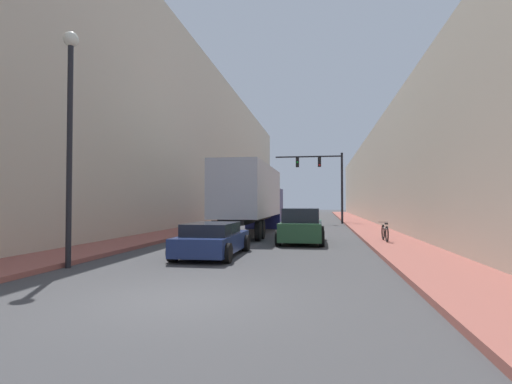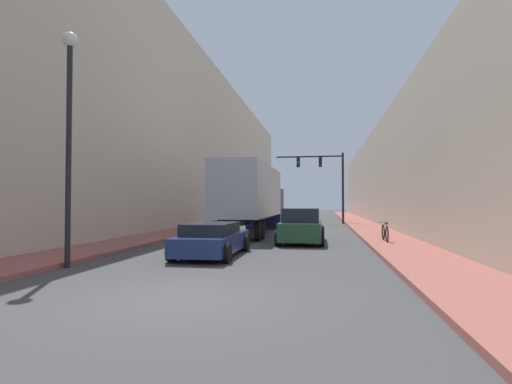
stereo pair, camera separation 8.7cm
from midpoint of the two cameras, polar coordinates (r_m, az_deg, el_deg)
ground_plane at (r=8.26m, az=-10.94°, el=-14.86°), size 200.00×200.00×0.00m
sidewalk_right at (r=37.72m, az=14.27°, el=-4.26°), size 2.54×80.00×0.15m
sidewalk_left at (r=38.59m, az=-3.82°, el=-4.24°), size 2.54×80.00×0.15m
building_right at (r=38.35m, az=20.60°, el=2.10°), size 6.00×80.00×8.52m
building_left at (r=40.13m, az=-9.79°, el=6.50°), size 6.00×80.00×14.98m
semi_truck at (r=24.88m, az=-0.54°, el=-0.63°), size 2.55×12.50×4.05m
sedan_car at (r=14.41m, az=-6.36°, el=-6.78°), size 2.03×4.44×1.19m
suv_car at (r=19.17m, az=6.41°, el=-4.89°), size 2.12×4.66×1.64m
traffic_signal_gantry at (r=37.04m, az=9.92°, el=2.43°), size 6.15×0.35×6.44m
street_lamp at (r=13.17m, az=-25.22°, el=9.78°), size 0.44×0.44×6.97m
parked_bicycle at (r=19.25m, az=17.82°, el=-5.55°), size 0.44×1.82×0.86m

